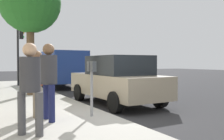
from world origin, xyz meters
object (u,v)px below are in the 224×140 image
parking_meter (92,77)px  traffic_signal (20,45)px  pedestrian_at_meter (49,75)px  pedestrian_bystander (30,81)px  parking_officer (37,78)px  street_tree (30,3)px  parked_van_far (59,67)px  parked_sedan_near (117,80)px

parking_meter → traffic_signal: 9.95m
parking_meter → pedestrian_at_meter: pedestrian_at_meter is taller
parking_meter → pedestrian_bystander: (-1.00, 1.70, 0.01)m
traffic_signal → parking_officer: bearing=174.3°
pedestrian_at_meter → street_tree: (5.13, -0.54, 2.80)m
pedestrian_at_meter → pedestrian_bystander: bearing=-124.6°
street_tree → traffic_signal: size_ratio=1.45×
traffic_signal → pedestrian_at_meter: bearing=175.5°
pedestrian_at_meter → traffic_signal: (9.79, -0.78, 1.34)m
parking_meter → pedestrian_at_meter: 1.09m
street_tree → traffic_signal: (4.65, -0.24, -1.47)m
pedestrian_bystander → street_tree: street_tree is taller
street_tree → traffic_signal: street_tree is taller
pedestrian_bystander → parked_van_far: bearing=25.3°
parking_meter → parking_officer: bearing=59.9°
pedestrian_at_meter → parking_officer: (0.65, 0.13, -0.11)m
pedestrian_at_meter → parked_sedan_near: size_ratio=0.41×
parking_meter → pedestrian_bystander: size_ratio=0.81×
parking_officer → parked_van_far: size_ratio=0.32×
pedestrian_bystander → parked_sedan_near: (3.09, -3.63, -0.28)m
pedestrian_bystander → parked_sedan_near: pedestrian_bystander is taller
parking_officer → parked_sedan_near: size_ratio=0.38×
pedestrian_bystander → traffic_signal: traffic_signal is taller
parked_van_far → street_tree: 5.66m
pedestrian_bystander → street_tree: size_ratio=0.33×
parked_sedan_near → street_tree: size_ratio=0.85×
pedestrian_at_meter → parked_van_far: parked_van_far is taller
parking_meter → parking_officer: (0.70, 1.21, -0.04)m
street_tree → parking_meter: bearing=-174.0°
parking_officer → pedestrian_at_meter: bearing=-55.7°
pedestrian_bystander → street_tree: bearing=33.9°
parked_sedan_near → parked_van_far: 7.37m
parking_officer → parked_van_far: (8.75, -3.14, 0.13)m
parked_sedan_near → parking_meter: bearing=137.3°
pedestrian_bystander → parking_officer: 1.77m
pedestrian_bystander → traffic_signal: 11.02m
parked_van_far → traffic_signal: (0.39, 2.23, 1.32)m
pedestrian_at_meter → traffic_signal: traffic_signal is taller
parked_van_far → traffic_signal: size_ratio=1.45×
pedestrian_at_meter → parking_officer: pedestrian_at_meter is taller
parking_meter → traffic_signal: bearing=1.8°
traffic_signal → parked_sedan_near: bearing=-163.9°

